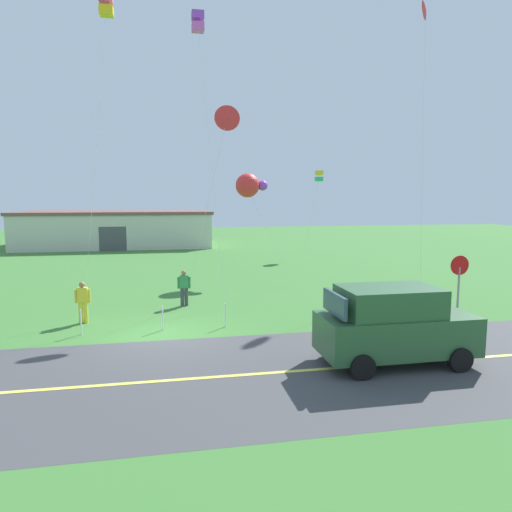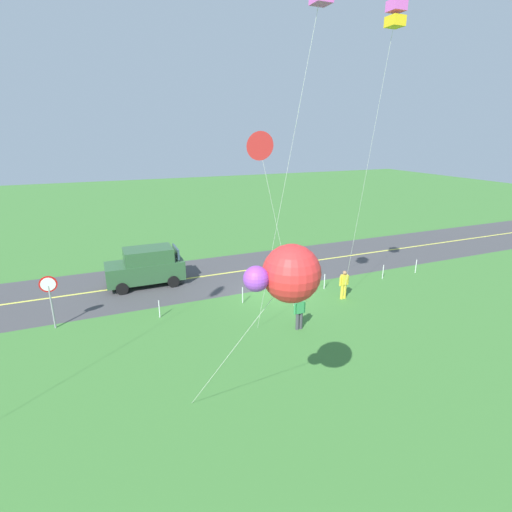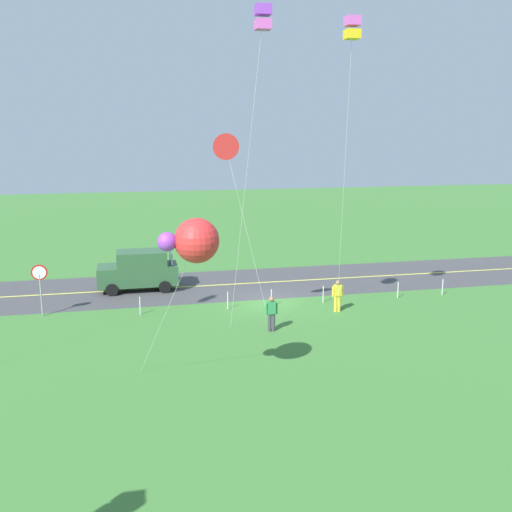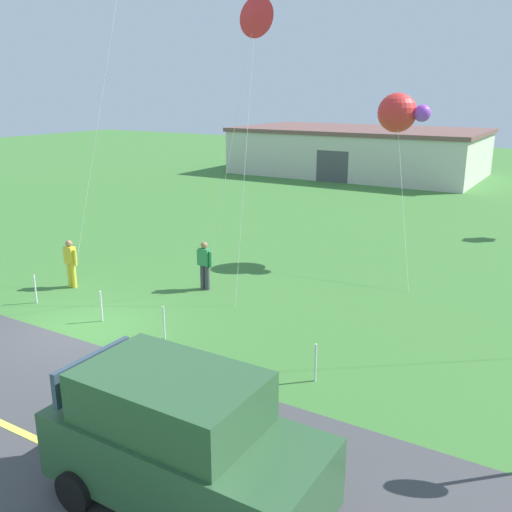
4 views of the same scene
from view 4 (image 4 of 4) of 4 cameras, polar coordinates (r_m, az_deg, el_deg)
ground_plane at (r=16.22m, az=-17.09°, el=-7.27°), size 120.00×120.00×0.10m
car_suv_foreground at (r=9.07m, az=-7.53°, el=-18.00°), size 4.40×2.12×2.24m
person_adult_near at (r=18.33m, az=-5.21°, el=-0.79°), size 0.58×0.22×1.60m
person_adult_companion at (r=19.43m, az=-18.22°, el=-0.57°), size 0.58×0.22×1.60m
kite_red_low at (r=16.46m, az=-0.14°, el=22.94°), size 2.53×0.33×8.72m
kite_pink_drift at (r=21.53m, az=14.23°, el=13.84°), size 2.53×4.03×6.19m
warehouse_distant at (r=45.11m, az=10.31°, el=10.39°), size 18.36×10.20×3.50m
fence_post_2 at (r=18.47m, az=-21.38°, el=-3.11°), size 0.05×0.05×0.90m
fence_post_3 at (r=16.44m, az=-15.35°, el=-4.91°), size 0.05×0.05×0.90m
fence_post_4 at (r=14.97m, az=-9.28°, el=-6.66°), size 0.05×0.05×0.90m
fence_post_5 at (r=12.81m, az=6.02°, el=-10.65°), size 0.05×0.05×0.90m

